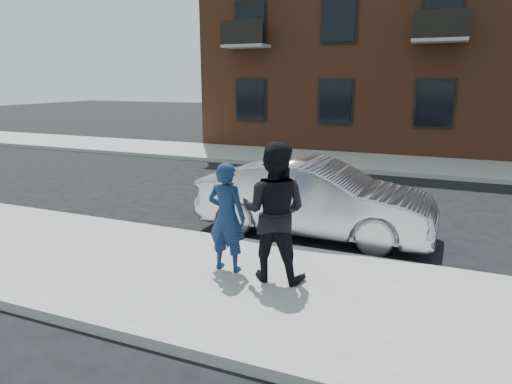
% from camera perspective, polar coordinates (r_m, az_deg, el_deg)
% --- Properties ---
extents(ground, '(100.00, 100.00, 0.00)m').
position_cam_1_polar(ground, '(6.69, 15.16, -14.12)').
color(ground, black).
rests_on(ground, ground).
extents(near_sidewalk, '(50.00, 3.50, 0.15)m').
position_cam_1_polar(near_sidewalk, '(6.44, 14.89, -14.53)').
color(near_sidewalk, gray).
rests_on(near_sidewalk, ground).
extents(near_curb, '(50.00, 0.10, 0.15)m').
position_cam_1_polar(near_curb, '(8.06, 16.73, -8.67)').
color(near_curb, '#999691').
rests_on(near_curb, ground).
extents(far_sidewalk, '(50.00, 3.50, 0.15)m').
position_cam_1_polar(far_sidewalk, '(17.43, 20.27, 3.06)').
color(far_sidewalk, gray).
rests_on(far_sidewalk, ground).
extents(far_curb, '(50.00, 0.10, 0.15)m').
position_cam_1_polar(far_curb, '(15.66, 19.94, 1.95)').
color(far_curb, '#999691').
rests_on(far_curb, ground).
extents(apartment_building, '(24.30, 10.30, 12.30)m').
position_cam_1_polar(apartment_building, '(24.14, 27.45, 19.71)').
color(apartment_building, brown).
rests_on(apartment_building, ground).
extents(silver_sedan, '(4.71, 1.72, 1.54)m').
position_cam_1_polar(silver_sedan, '(9.24, 7.35, -0.75)').
color(silver_sedan, '#B7BABF').
rests_on(silver_sedan, ground).
extents(man_hoodie, '(0.65, 0.51, 1.73)m').
position_cam_1_polar(man_hoodie, '(7.09, -3.68, -3.16)').
color(man_hoodie, navy).
rests_on(man_hoodie, near_sidewalk).
extents(man_peacoat, '(1.06, 0.85, 2.08)m').
position_cam_1_polar(man_peacoat, '(6.73, 2.27, -2.49)').
color(man_peacoat, black).
rests_on(man_peacoat, near_sidewalk).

